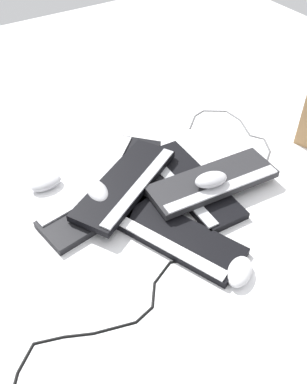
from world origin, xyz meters
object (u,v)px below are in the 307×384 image
at_px(keyboard_0, 172,235).
at_px(keyboard_3, 105,204).
at_px(keyboard_4, 126,184).
at_px(keyboard_2, 124,177).
at_px(mouse_0, 239,272).
at_px(mouse_3, 211,180).
at_px(keyboard_5, 213,182).
at_px(mouse_2, 46,183).
at_px(mouse_1, 97,192).
at_px(keyboard_1, 190,184).

distance_m(keyboard_0, keyboard_3, 0.25).
bearing_deg(keyboard_3, keyboard_4, 102.25).
relative_size(keyboard_2, mouse_0, 3.84).
distance_m(keyboard_2, keyboard_3, 0.14).
xyz_separation_m(keyboard_3, mouse_3, (0.14, 0.31, 0.07)).
bearing_deg(keyboard_3, keyboard_5, 69.60).
xyz_separation_m(keyboard_2, keyboard_4, (0.06, -0.03, 0.03)).
height_order(keyboard_0, keyboard_2, same).
distance_m(keyboard_2, mouse_2, 0.27).
relative_size(mouse_0, mouse_1, 1.00).
height_order(keyboard_5, mouse_2, keyboard_5).
xyz_separation_m(keyboard_2, mouse_2, (-0.11, -0.24, 0.01)).
distance_m(mouse_1, mouse_2, 0.20).
bearing_deg(keyboard_3, keyboard_0, 26.36).
height_order(keyboard_3, mouse_3, mouse_3).
xyz_separation_m(keyboard_4, keyboard_5, (0.15, 0.25, 0.00)).
relative_size(keyboard_0, keyboard_5, 1.03).
height_order(keyboard_4, mouse_0, keyboard_4).
xyz_separation_m(keyboard_1, keyboard_2, (-0.15, -0.18, 0.00)).
xyz_separation_m(keyboard_1, mouse_1, (-0.10, -0.30, 0.04)).
bearing_deg(keyboard_0, keyboard_2, 179.08).
height_order(keyboard_3, mouse_0, mouse_0).
bearing_deg(keyboard_4, mouse_1, -95.41).
xyz_separation_m(keyboard_0, keyboard_1, (-0.16, 0.18, 0.00)).
bearing_deg(mouse_1, keyboard_4, -88.41).
bearing_deg(mouse_0, keyboard_5, -149.18).
bearing_deg(keyboard_1, mouse_1, -107.84).
bearing_deg(mouse_3, keyboard_3, -14.86).
bearing_deg(keyboard_3, mouse_1, -162.87).
relative_size(keyboard_1, mouse_0, 4.05).
bearing_deg(mouse_3, keyboard_1, -64.44).
distance_m(keyboard_2, mouse_3, 0.31).
bearing_deg(keyboard_4, mouse_3, 53.52).
distance_m(keyboard_0, keyboard_5, 0.25).
bearing_deg(mouse_3, keyboard_0, 31.53).
height_order(mouse_0, mouse_2, same).
relative_size(keyboard_2, mouse_2, 3.84).
bearing_deg(mouse_3, keyboard_4, -26.55).
bearing_deg(keyboard_4, mouse_2, -128.61).
distance_m(keyboard_1, keyboard_5, 0.08).
relative_size(keyboard_0, keyboard_2, 1.10).
distance_m(keyboard_0, mouse_3, 0.23).
bearing_deg(mouse_1, keyboard_1, -100.85).
height_order(keyboard_4, keyboard_5, same).
xyz_separation_m(keyboard_0, keyboard_4, (-0.24, -0.02, 0.03)).
bearing_deg(keyboard_4, keyboard_3, -77.75).
bearing_deg(mouse_3, mouse_0, 77.39).
bearing_deg(keyboard_0, mouse_0, 20.17).
bearing_deg(keyboard_2, keyboard_1, 49.80).
relative_size(mouse_2, mouse_3, 1.00).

